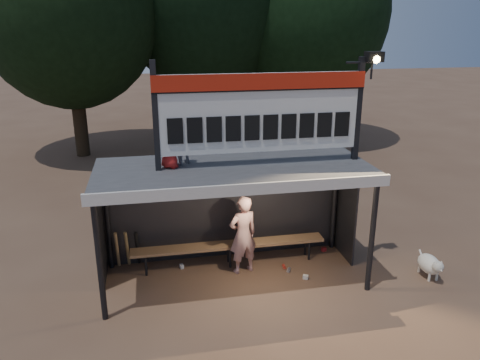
% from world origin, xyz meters
% --- Properties ---
extents(ground, '(80.00, 80.00, 0.00)m').
position_xyz_m(ground, '(0.00, 0.00, 0.00)').
color(ground, '#513828').
rests_on(ground, ground).
extents(player, '(0.67, 0.53, 1.62)m').
position_xyz_m(player, '(0.23, 0.22, 0.81)').
color(player, silver).
rests_on(player, ground).
extents(child_a, '(0.59, 0.59, 0.96)m').
position_xyz_m(child_a, '(-0.97, 0.27, 2.80)').
color(child_a, gray).
rests_on(child_a, dugout_shelter).
extents(child_b, '(0.49, 0.47, 0.84)m').
position_xyz_m(child_b, '(-1.13, 0.10, 2.74)').
color(child_b, '#B31E1B').
rests_on(child_b, dugout_shelter).
extents(dugout_shelter, '(5.10, 2.08, 2.32)m').
position_xyz_m(dugout_shelter, '(0.00, 0.24, 1.85)').
color(dugout_shelter, '#3A393C').
rests_on(dugout_shelter, ground).
extents(scoreboard_assembly, '(4.10, 0.27, 1.99)m').
position_xyz_m(scoreboard_assembly, '(0.56, -0.01, 3.32)').
color(scoreboard_assembly, black).
rests_on(scoreboard_assembly, dugout_shelter).
extents(bench, '(4.00, 0.35, 0.48)m').
position_xyz_m(bench, '(0.00, 0.55, 0.43)').
color(bench, olive).
rests_on(bench, ground).
extents(tree_left, '(6.46, 6.46, 9.27)m').
position_xyz_m(tree_left, '(-4.00, 10.00, 5.51)').
color(tree_left, '#2F2215').
rests_on(tree_left, ground).
extents(tree_right, '(6.08, 6.08, 8.72)m').
position_xyz_m(tree_right, '(5.00, 10.50, 5.19)').
color(tree_right, '#302015').
rests_on(tree_right, ground).
extents(dog, '(0.36, 0.81, 0.49)m').
position_xyz_m(dog, '(3.80, -0.72, 0.28)').
color(dog, white).
rests_on(dog, ground).
extents(bats, '(0.48, 0.33, 0.84)m').
position_xyz_m(bats, '(-2.06, 0.82, 0.43)').
color(bats, '#977246').
rests_on(bats, ground).
extents(litter, '(3.25, 1.15, 0.08)m').
position_xyz_m(litter, '(0.95, 0.25, 0.04)').
color(litter, '#AB1D1F').
rests_on(litter, ground).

